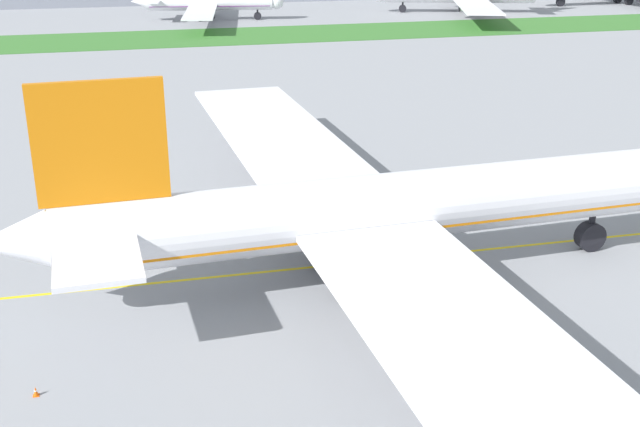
% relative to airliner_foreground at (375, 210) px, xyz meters
% --- Properties ---
extents(ground_plane, '(600.00, 600.00, 0.00)m').
position_rel_airliner_foreground_xyz_m(ground_plane, '(5.85, 0.95, -5.49)').
color(ground_plane, gray).
rests_on(ground_plane, ground).
extents(apron_taxi_line, '(280.00, 0.36, 0.01)m').
position_rel_airliner_foreground_xyz_m(apron_taxi_line, '(5.85, 2.98, -5.48)').
color(apron_taxi_line, yellow).
rests_on(apron_taxi_line, ground).
extents(grass_median_strip, '(320.00, 24.00, 0.10)m').
position_rel_airliner_foreground_xyz_m(grass_median_strip, '(5.85, 120.37, -5.44)').
color(grass_median_strip, '#38722D').
rests_on(grass_median_strip, ground).
extents(airliner_foreground, '(55.67, 89.80, 16.15)m').
position_rel_airliner_foreground_xyz_m(airliner_foreground, '(0.00, 0.00, 0.00)').
color(airliner_foreground, white).
rests_on(airliner_foreground, ground).
extents(traffic_cone_near_nose, '(0.36, 0.36, 0.58)m').
position_rel_airliner_foreground_xyz_m(traffic_cone_near_nose, '(-23.34, -10.34, -5.20)').
color(traffic_cone_near_nose, '#F2590C').
rests_on(traffic_cone_near_nose, ground).
extents(service_truck_fuel_bowser, '(5.89, 3.55, 2.94)m').
position_rel_airliner_foreground_xyz_m(service_truck_fuel_bowser, '(-21.22, 55.78, -3.90)').
color(service_truck_fuel_bowser, black).
rests_on(service_truck_fuel_bowser, ground).
extents(parked_airliner_far_left, '(36.39, 57.90, 12.31)m').
position_rel_airliner_foreground_xyz_m(parked_airliner_far_left, '(3.43, 146.86, -1.31)').
color(parked_airliner_far_left, white).
rests_on(parked_airliner_far_left, ground).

